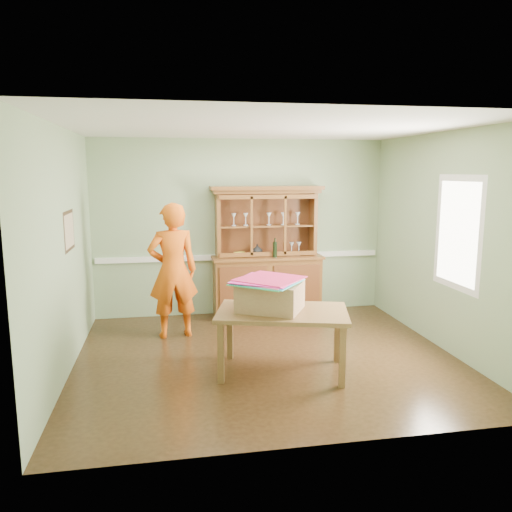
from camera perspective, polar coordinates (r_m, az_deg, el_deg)
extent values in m
plane|color=#442C16|center=(6.14, 1.22, -11.48)|extent=(4.50, 4.50, 0.00)
plane|color=white|center=(5.75, 1.32, 14.49)|extent=(4.50, 4.50, 0.00)
plane|color=#8BA57C|center=(7.75, -1.70, 3.25)|extent=(4.50, 0.00, 4.50)
plane|color=#8BA57C|center=(5.79, -21.13, 0.40)|extent=(0.00, 4.00, 4.00)
plane|color=#8BA57C|center=(6.62, 20.73, 1.52)|extent=(0.00, 4.00, 4.00)
plane|color=#8BA57C|center=(3.89, 7.18, -3.30)|extent=(4.50, 0.00, 4.50)
cube|color=white|center=(7.79, -1.65, -0.07)|extent=(4.41, 0.05, 0.08)
cube|color=#362515|center=(6.05, -20.54, 2.72)|extent=(0.03, 0.60, 0.46)
cube|color=#C4B390|center=(6.05, -20.49, 2.73)|extent=(0.01, 0.52, 0.38)
cube|color=white|center=(6.34, 22.04, 2.47)|extent=(0.03, 0.96, 1.36)
cube|color=white|center=(6.33, 22.00, 2.47)|extent=(0.01, 0.80, 1.20)
cube|color=brown|center=(7.72, 1.24, -3.54)|extent=(1.63, 0.50, 0.90)
cube|color=brown|center=(7.62, 1.27, -0.12)|extent=(1.68, 0.55, 0.04)
cube|color=brown|center=(7.78, 0.93, 3.75)|extent=(1.54, 0.04, 0.95)
cube|color=brown|center=(7.52, -4.40, 3.52)|extent=(0.05, 0.34, 0.95)
cube|color=brown|center=(7.81, 6.49, 3.71)|extent=(0.05, 0.34, 0.95)
cube|color=brown|center=(7.60, 1.17, 7.40)|extent=(1.63, 0.40, 0.05)
cube|color=brown|center=(7.58, 1.20, 7.80)|extent=(1.70, 0.43, 0.05)
cube|color=brown|center=(7.64, 1.15, 3.47)|extent=(1.43, 0.30, 0.02)
imported|color=#B2B2B7|center=(7.66, 0.15, 0.73)|extent=(0.17, 0.17, 0.17)
imported|color=gold|center=(7.63, -1.85, 0.21)|extent=(0.20, 0.20, 0.05)
cylinder|color=black|center=(7.47, 2.18, 0.94)|extent=(0.06, 0.06, 0.29)
cube|color=brown|center=(5.51, 3.03, -6.48)|extent=(1.59, 1.19, 0.05)
cube|color=brown|center=(5.35, -4.04, -11.00)|extent=(0.08, 0.08, 0.66)
cube|color=brown|center=(6.00, -3.00, -8.66)|extent=(0.08, 0.08, 0.66)
cube|color=brown|center=(5.31, 9.84, -11.28)|extent=(0.08, 0.08, 0.66)
cube|color=brown|center=(5.97, 9.27, -8.89)|extent=(0.08, 0.08, 0.66)
cube|color=#9E7751|center=(5.49, 1.63, -4.63)|extent=(0.83, 0.78, 0.31)
cube|color=yellow|center=(5.42, 1.31, -3.09)|extent=(0.86, 0.86, 0.01)
cube|color=#37BD6C|center=(5.41, 1.31, -3.00)|extent=(0.86, 0.86, 0.01)
cube|color=#2FD5E1|center=(5.41, 1.32, -2.91)|extent=(0.86, 0.86, 0.01)
cube|color=pink|center=(5.41, 1.32, -2.81)|extent=(0.86, 0.86, 0.01)
cube|color=#D9218D|center=(5.41, 1.32, -2.72)|extent=(0.86, 0.86, 0.01)
cube|color=#C71E50|center=(5.41, 1.32, -2.63)|extent=(0.86, 0.86, 0.01)
imported|color=#E75A0E|center=(6.74, -9.47, -1.66)|extent=(0.71, 0.52, 1.81)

